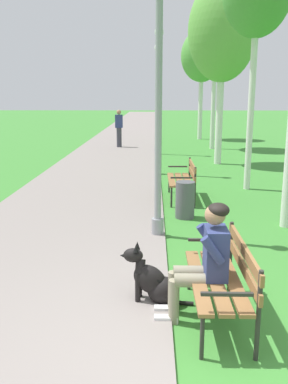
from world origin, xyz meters
The scene contains 14 objects.
ground_plane centered at (0.00, 0.00, 0.00)m, with size 120.00×120.00×0.00m, color #3D8433.
paved_path centered at (-1.93, 24.00, 0.02)m, with size 3.48×60.00×0.04m, color gray.
park_bench_near centered at (0.35, 0.75, 0.51)m, with size 0.55×1.50×0.85m.
park_bench_mid centered at (0.28, 5.92, 0.51)m, with size 0.55×1.50×0.85m.
person_seated_on_near_bench centered at (0.14, 0.77, 0.68)m, with size 0.74×0.49×1.25m.
dog_black centered at (-0.37, 1.08, 0.26)m, with size 0.83×0.32×0.71m.
lamp_post_near centered at (-0.31, 3.41, 2.07)m, with size 0.24×0.24×4.00m.
lamp_post_mid centered at (-0.26, 9.01, 2.14)m, with size 0.24×0.24×4.13m.
lamp_post_far centered at (-0.26, 13.28, 2.15)m, with size 0.24×0.24×4.15m.
birch_tree_fourth centered at (1.77, 10.93, 4.24)m, with size 2.20×2.00×5.86m.
birch_tree_fifth centered at (2.12, 15.06, 4.65)m, with size 2.13×2.28×5.83m.
birch_tree_sixth centered at (2.01, 19.06, 4.16)m, with size 2.11×1.92×5.50m.
litter_bin centered at (0.21, 4.48, 0.35)m, with size 0.36×0.36×0.70m, color #515156.
pedestrian_distant centered at (-1.91, 15.23, 0.84)m, with size 0.32×0.22×1.65m.
Camera 1 is at (-0.38, -3.27, 2.30)m, focal length 39.48 mm.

